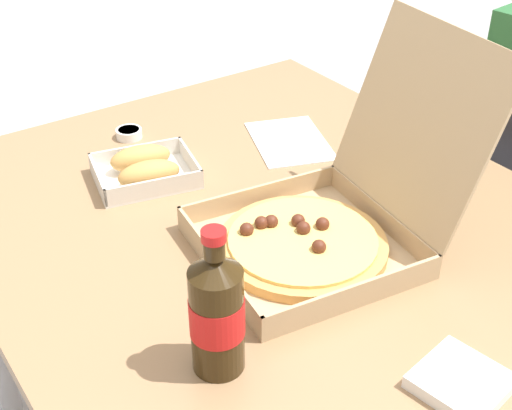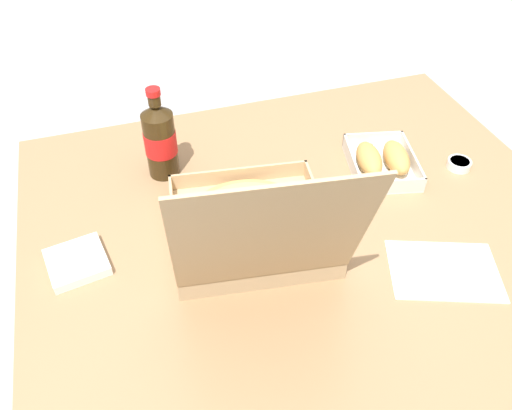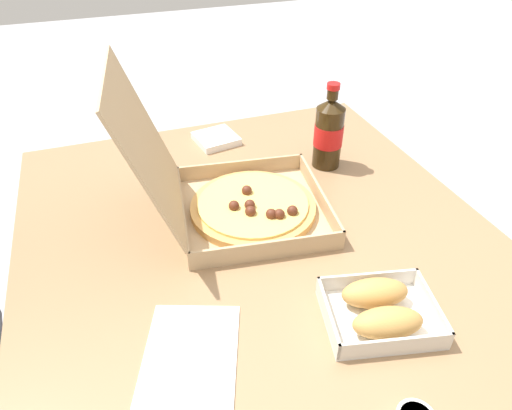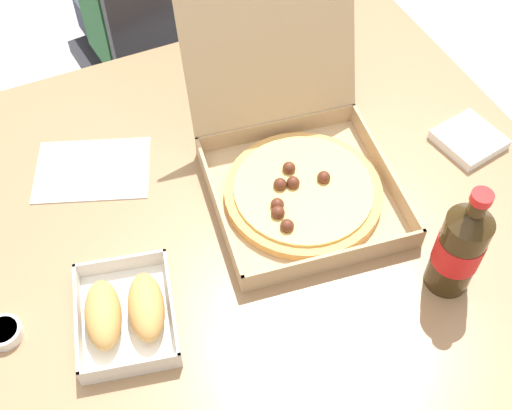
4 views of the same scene
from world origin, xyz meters
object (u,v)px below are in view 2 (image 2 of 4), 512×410
object	(u,v)px
bread_side_box	(382,160)
napkin_pile	(77,262)
cola_bottle	(160,140)
paper_menu	(444,270)
pizza_box_open	(253,227)
dipping_sauce_cup	(459,164)

from	to	relation	value
bread_side_box	napkin_pile	distance (m)	0.72
cola_bottle	paper_menu	distance (m)	0.67
pizza_box_open	cola_bottle	distance (m)	0.32
napkin_pile	dipping_sauce_cup	distance (m)	0.90
bread_side_box	dipping_sauce_cup	size ratio (longest dim) A/B	3.90
cola_bottle	dipping_sauce_cup	bearing A→B (deg)	163.84
cola_bottle	dipping_sauce_cup	size ratio (longest dim) A/B	4.00
bread_side_box	paper_menu	bearing A→B (deg)	84.13
bread_side_box	napkin_pile	bearing A→B (deg)	7.64
dipping_sauce_cup	bread_side_box	bearing A→B (deg)	-16.21
bread_side_box	dipping_sauce_cup	distance (m)	0.19
pizza_box_open	napkin_pile	xyz separation A→B (m)	(0.35, -0.05, -0.04)
napkin_pile	paper_menu	bearing A→B (deg)	161.24
bread_side_box	paper_menu	world-z (taller)	bread_side_box
napkin_pile	dipping_sauce_cup	world-z (taller)	same
pizza_box_open	cola_bottle	xyz separation A→B (m)	(0.13, -0.29, 0.05)
pizza_box_open	cola_bottle	size ratio (longest dim) A/B	2.08
bread_side_box	dipping_sauce_cup	bearing A→B (deg)	163.79
paper_menu	dipping_sauce_cup	bearing A→B (deg)	-107.48
pizza_box_open	paper_menu	world-z (taller)	pizza_box_open
pizza_box_open	napkin_pile	bearing A→B (deg)	-7.75
pizza_box_open	paper_menu	distance (m)	0.38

